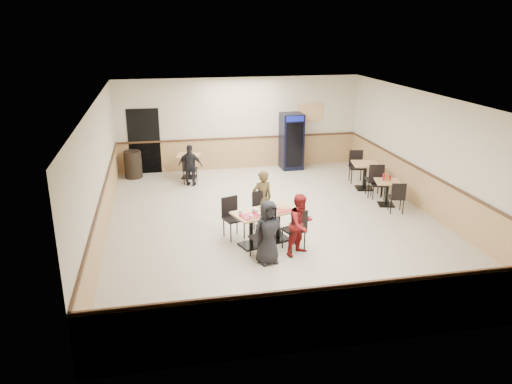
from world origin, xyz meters
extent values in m
plane|color=beige|center=(0.00, 0.00, 0.00)|extent=(10.00, 10.00, 0.00)
plane|color=silver|center=(0.00, 0.00, 3.00)|extent=(10.00, 10.00, 0.00)
plane|color=beige|center=(0.00, 5.00, 1.50)|extent=(8.00, 0.00, 8.00)
plane|color=beige|center=(0.00, -5.00, 1.50)|extent=(8.00, 0.00, 8.00)
plane|color=beige|center=(-4.00, 0.00, 1.50)|extent=(0.00, 10.00, 10.00)
plane|color=beige|center=(4.00, 0.00, 1.50)|extent=(0.00, 10.00, 10.00)
cube|color=tan|center=(0.00, 4.99, 0.50)|extent=(7.98, 0.03, 1.00)
cube|color=tan|center=(3.98, 0.00, 0.50)|extent=(0.03, 9.98, 1.00)
cube|color=#472B19|center=(0.00, 4.97, 1.03)|extent=(7.98, 0.04, 0.06)
cube|color=black|center=(-3.10, 4.98, 1.05)|extent=(1.00, 0.02, 2.10)
cube|color=orange|center=(2.40, 4.96, 1.80)|extent=(0.85, 0.02, 0.60)
cube|color=black|center=(-0.82, -1.20, 0.02)|extent=(0.58, 0.58, 0.04)
cylinder|color=black|center=(-0.82, -1.20, 0.38)|extent=(0.09, 0.09, 0.68)
cube|color=tan|center=(-0.82, -1.20, 0.73)|extent=(0.89, 0.89, 0.04)
cube|color=black|center=(-0.16, -0.97, 0.02)|extent=(0.58, 0.58, 0.04)
cylinder|color=black|center=(-0.16, -0.97, 0.38)|extent=(0.09, 0.09, 0.68)
cube|color=tan|center=(-0.16, -0.97, 0.73)|extent=(0.89, 0.89, 0.04)
imported|color=black|center=(-0.64, -2.04, 0.67)|extent=(0.72, 0.55, 1.33)
imported|color=maroon|center=(0.12, -1.77, 0.66)|extent=(0.81, 0.76, 1.33)
imported|color=brown|center=(-0.35, -0.13, 0.69)|extent=(0.56, 0.43, 1.39)
imported|color=black|center=(-1.77, 3.37, 0.63)|extent=(0.79, 0.56, 1.25)
cube|color=red|center=(-0.11, -1.11, 0.76)|extent=(0.54, 0.46, 0.02)
cube|color=red|center=(-0.83, -1.33, 0.76)|extent=(0.54, 0.46, 0.02)
cylinder|color=white|center=(-0.26, -0.84, 0.76)|extent=(0.23, 0.23, 0.01)
cube|color=tan|center=(-0.26, -0.84, 0.77)|extent=(0.29, 0.31, 0.02)
cylinder|color=white|center=(-0.53, -1.29, 0.76)|extent=(0.23, 0.23, 0.01)
cube|color=tan|center=(-0.53, -1.29, 0.77)|extent=(0.27, 0.19, 0.02)
cylinder|color=white|center=(-0.03, -1.03, 0.76)|extent=(0.23, 0.23, 0.01)
cube|color=tan|center=(-0.03, -1.03, 0.77)|extent=(0.28, 0.20, 0.02)
cylinder|color=white|center=(-0.33, -1.24, 0.76)|extent=(0.23, 0.23, 0.01)
cube|color=tan|center=(-0.33, -1.24, 0.77)|extent=(0.31, 0.26, 0.02)
cylinder|color=silver|center=(-0.68, -1.45, 0.80)|extent=(0.08, 0.08, 0.10)
cylinder|color=silver|center=(-1.05, -1.17, 0.80)|extent=(0.08, 0.08, 0.10)
cylinder|color=silver|center=(-0.88, -1.49, 0.80)|extent=(0.08, 0.08, 0.10)
cylinder|color=silver|center=(-0.75, -1.12, 0.80)|extent=(0.08, 0.08, 0.10)
cylinder|color=silver|center=(-0.70, -1.20, 0.80)|extent=(0.08, 0.08, 0.10)
cylinder|color=#A3AAB6|center=(-0.46, -1.02, 0.81)|extent=(0.07, 0.07, 0.12)
ellipsoid|color=silver|center=(-0.47, -1.10, 0.81)|extent=(0.15, 0.15, 0.10)
cube|color=black|center=(3.21, 0.62, 0.02)|extent=(0.50, 0.50, 0.04)
cylinder|color=black|center=(3.21, 0.62, 0.34)|extent=(0.08, 0.08, 0.61)
cube|color=tan|center=(3.21, 0.62, 0.66)|extent=(0.77, 0.77, 0.04)
cube|color=black|center=(3.19, 2.03, 0.02)|extent=(0.55, 0.55, 0.04)
cylinder|color=black|center=(3.19, 2.03, 0.40)|extent=(0.09, 0.09, 0.71)
cube|color=tan|center=(3.19, 2.03, 0.76)|extent=(0.86, 0.86, 0.04)
cylinder|color=red|center=(3.11, 0.67, 0.78)|extent=(0.06, 0.06, 0.20)
cylinder|color=#BA7318|center=(3.20, 0.67, 0.76)|extent=(0.06, 0.06, 0.17)
cylinder|color=red|center=(3.29, 0.67, 0.75)|extent=(0.05, 0.05, 0.14)
cube|color=black|center=(-1.77, 4.20, 0.02)|extent=(0.54, 0.54, 0.04)
cylinder|color=black|center=(-1.77, 4.20, 0.37)|extent=(0.09, 0.09, 0.66)
cube|color=tan|center=(-1.77, 4.20, 0.71)|extent=(0.83, 0.83, 0.04)
cube|color=black|center=(1.66, 4.60, 0.93)|extent=(0.72, 0.70, 1.85)
cube|color=black|center=(1.67, 4.25, 0.88)|extent=(0.57, 0.03, 1.46)
cube|color=#0E179B|center=(1.67, 4.24, 1.73)|extent=(0.58, 0.03, 0.18)
cylinder|color=black|center=(-3.48, 4.55, 0.43)|extent=(0.54, 0.54, 0.86)
camera|label=1|loc=(-2.71, -10.99, 4.64)|focal=35.00mm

